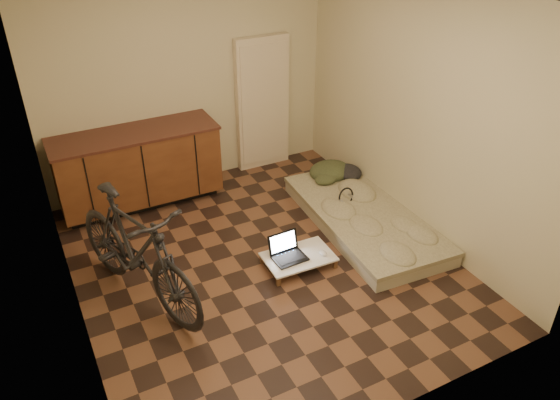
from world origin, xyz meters
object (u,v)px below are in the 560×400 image
futon (364,218)px  laptop (287,252)px  bicycle (135,246)px  lap_desk (298,257)px

futon → laptop: bearing=-163.5°
bicycle → lap_desk: size_ratio=2.62×
bicycle → lap_desk: bicycle is taller
bicycle → laptop: bearing=-27.2°
lap_desk → laptop: laptop is taller
futon → lap_desk: futon is taller
lap_desk → laptop: size_ratio=2.12×
laptop → bicycle: bearing=170.4°
lap_desk → futon: bearing=18.6°
futon → lap_desk: size_ratio=3.09×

